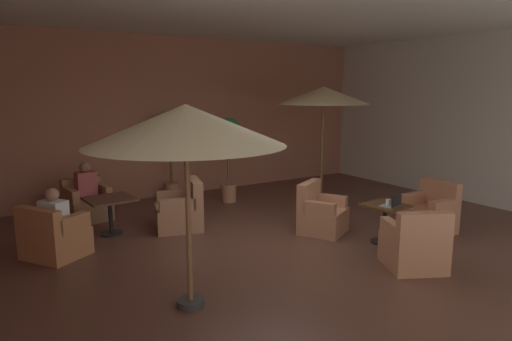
% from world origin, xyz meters
% --- Properties ---
extents(ground_plane, '(10.77, 8.45, 0.02)m').
position_xyz_m(ground_plane, '(0.00, 0.00, -0.01)').
color(ground_plane, '#513026').
extents(wall_back_brick, '(10.77, 0.08, 3.64)m').
position_xyz_m(wall_back_brick, '(0.00, 4.19, 1.82)').
color(wall_back_brick, '#A2624B').
rests_on(wall_back_brick, ground_plane).
extents(wall_right_plain, '(0.08, 8.45, 3.64)m').
position_xyz_m(wall_right_plain, '(5.35, 0.00, 1.82)').
color(wall_right_plain, silver).
rests_on(wall_right_plain, ground_plane).
extents(ceiling_slab, '(10.77, 8.45, 0.06)m').
position_xyz_m(ceiling_slab, '(0.00, 0.00, 3.67)').
color(ceiling_slab, silver).
rests_on(ceiling_slab, wall_back_brick).
extents(cafe_table_front_left, '(0.67, 0.67, 0.64)m').
position_xyz_m(cafe_table_front_left, '(1.65, -0.86, 0.45)').
color(cafe_table_front_left, black).
rests_on(cafe_table_front_left, ground_plane).
extents(armchair_front_left_north, '(0.98, 0.97, 0.88)m').
position_xyz_m(armchair_front_left_north, '(1.12, 0.09, 0.32)').
color(armchair_front_left_north, '#AE7353').
rests_on(armchair_front_left_north, ground_plane).
extents(armchair_front_left_east, '(0.98, 0.99, 0.87)m').
position_xyz_m(armchair_front_left_east, '(1.16, -1.83, 0.32)').
color(armchair_front_left_east, '#B57753').
rests_on(armchair_front_left_east, ground_plane).
extents(armchair_front_left_south, '(0.73, 0.78, 0.89)m').
position_xyz_m(armchair_front_left_south, '(2.73, -0.89, 0.33)').
color(armchair_front_left_south, '#AC6D4D').
rests_on(armchair_front_left_south, ground_plane).
extents(cafe_table_front_right, '(0.82, 0.82, 0.64)m').
position_xyz_m(cafe_table_front_right, '(-1.99, 1.93, 0.51)').
color(cafe_table_front_right, black).
rests_on(cafe_table_front_right, ground_plane).
extents(armchair_front_right_north, '(0.97, 0.99, 0.88)m').
position_xyz_m(armchair_front_right_north, '(-0.84, 1.61, 0.32)').
color(armchair_front_right_north, '#A46F4F').
rests_on(armchair_front_right_north, ground_plane).
extents(armchair_front_right_east, '(0.83, 0.88, 0.77)m').
position_xyz_m(armchair_front_right_east, '(-2.13, 3.11, 0.30)').
color(armchair_front_right_east, '#A6724B').
rests_on(armchair_front_right_east, ground_plane).
extents(armchair_front_right_south, '(1.02, 1.05, 0.80)m').
position_xyz_m(armchair_front_right_south, '(-2.98, 1.29, 0.31)').
color(armchair_front_right_south, '#AF6C42').
rests_on(armchair_front_right_south, ground_plane).
extents(patio_umbrella_tall_red, '(2.01, 2.01, 2.52)m').
position_xyz_m(patio_umbrella_tall_red, '(2.65, 1.89, 2.31)').
color(patio_umbrella_tall_red, '#2D2D2D').
rests_on(patio_umbrella_tall_red, ground_plane).
extents(patio_umbrella_center_beige, '(2.17, 2.17, 2.29)m').
position_xyz_m(patio_umbrella_center_beige, '(-1.90, -1.19, 2.06)').
color(patio_umbrella_center_beige, '#2D2D2D').
rests_on(patio_umbrella_center_beige, ground_plane).
extents(potted_tree_left_corner, '(0.69, 0.69, 1.95)m').
position_xyz_m(potted_tree_left_corner, '(-0.18, 3.71, 1.45)').
color(potted_tree_left_corner, '#AB694A').
rests_on(potted_tree_left_corner, ground_plane).
extents(potted_tree_mid_right, '(0.64, 0.64, 1.86)m').
position_xyz_m(potted_tree_mid_right, '(0.82, 2.86, 1.34)').
color(potted_tree_mid_right, '#A56B4A').
rests_on(potted_tree_mid_right, ground_plane).
extents(patron_blue_shirt, '(0.39, 0.28, 0.70)m').
position_xyz_m(patron_blue_shirt, '(-2.13, 3.07, 0.72)').
color(patron_blue_shirt, '#B14E50').
rests_on(patron_blue_shirt, ground_plane).
extents(patron_by_window, '(0.42, 0.46, 0.62)m').
position_xyz_m(patron_by_window, '(-2.95, 1.31, 0.68)').
color(patron_by_window, silver).
rests_on(patron_by_window, ground_plane).
extents(iced_drink_cup, '(0.08, 0.08, 0.11)m').
position_xyz_m(iced_drink_cup, '(1.61, -0.95, 0.69)').
color(iced_drink_cup, silver).
rests_on(iced_drink_cup, cafe_table_front_left).
extents(open_laptop, '(0.35, 0.29, 0.20)m').
position_xyz_m(open_laptop, '(1.65, -1.00, 0.69)').
color(open_laptop, '#9EA0A5').
rests_on(open_laptop, cafe_table_front_left).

